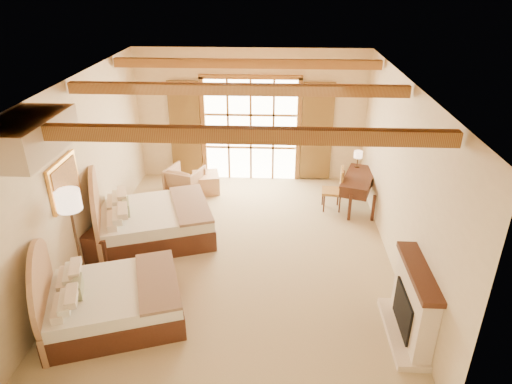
# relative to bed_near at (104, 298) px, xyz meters

# --- Properties ---
(floor) EXTENTS (7.00, 7.00, 0.00)m
(floor) POSITION_rel_bed_near_xyz_m (1.86, 1.88, -0.39)
(floor) COLOR tan
(floor) RESTS_ON ground
(wall_back) EXTENTS (5.50, 0.00, 5.50)m
(wall_back) POSITION_rel_bed_near_xyz_m (1.86, 5.38, 1.21)
(wall_back) COLOR beige
(wall_back) RESTS_ON ground
(wall_left) EXTENTS (0.00, 7.00, 7.00)m
(wall_left) POSITION_rel_bed_near_xyz_m (-0.89, 1.88, 1.21)
(wall_left) COLOR beige
(wall_left) RESTS_ON ground
(wall_right) EXTENTS (0.00, 7.00, 7.00)m
(wall_right) POSITION_rel_bed_near_xyz_m (4.61, 1.88, 1.21)
(wall_right) COLOR beige
(wall_right) RESTS_ON ground
(ceiling) EXTENTS (7.00, 7.00, 0.00)m
(ceiling) POSITION_rel_bed_near_xyz_m (1.86, 1.88, 2.81)
(ceiling) COLOR #AF6432
(ceiling) RESTS_ON ground
(ceiling_beams) EXTENTS (5.39, 4.60, 0.18)m
(ceiling_beams) POSITION_rel_bed_near_xyz_m (1.86, 1.88, 2.69)
(ceiling_beams) COLOR olive
(ceiling_beams) RESTS_ON ceiling
(french_doors) EXTENTS (3.95, 0.08, 2.60)m
(french_doors) POSITION_rel_bed_near_xyz_m (1.86, 5.32, 0.86)
(french_doors) COLOR white
(french_doors) RESTS_ON ground
(fireplace) EXTENTS (0.46, 1.40, 1.16)m
(fireplace) POSITION_rel_bed_near_xyz_m (4.46, -0.12, 0.13)
(fireplace) COLOR beige
(fireplace) RESTS_ON ground
(painting) EXTENTS (0.06, 0.95, 0.75)m
(painting) POSITION_rel_bed_near_xyz_m (-0.84, 1.13, 1.36)
(painting) COLOR gold
(painting) RESTS_ON wall_left
(canopy_valance) EXTENTS (0.70, 1.40, 0.45)m
(canopy_valance) POSITION_rel_bed_near_xyz_m (-0.54, -0.12, 2.56)
(canopy_valance) COLOR beige
(canopy_valance) RESTS_ON ceiling
(bed_near) EXTENTS (2.37, 1.99, 1.28)m
(bed_near) POSITION_rel_bed_near_xyz_m (0.00, 0.00, 0.00)
(bed_near) COLOR #472217
(bed_near) RESTS_ON floor
(bed_far) EXTENTS (2.62, 2.21, 1.40)m
(bed_far) POSITION_rel_bed_near_xyz_m (0.01, 2.33, 0.04)
(bed_far) COLOR #472217
(bed_far) RESTS_ON floor
(nightstand) EXTENTS (0.57, 0.57, 0.58)m
(nightstand) POSITION_rel_bed_near_xyz_m (-0.61, 1.52, -0.10)
(nightstand) COLOR #472217
(nightstand) RESTS_ON floor
(floor_lamp) EXTENTS (0.38, 0.38, 1.78)m
(floor_lamp) POSITION_rel_bed_near_xyz_m (-0.64, 0.75, 1.13)
(floor_lamp) COLOR #3E2C1D
(floor_lamp) RESTS_ON floor
(armchair) EXTENTS (0.96, 0.97, 0.70)m
(armchair) POSITION_rel_bed_near_xyz_m (0.39, 4.28, -0.04)
(armchair) COLOR #9E7551
(armchair) RESTS_ON floor
(ottoman) EXTENTS (0.72, 0.72, 0.44)m
(ottoman) POSITION_rel_bed_near_xyz_m (0.84, 4.50, -0.17)
(ottoman) COLOR tan
(ottoman) RESTS_ON floor
(desk) EXTENTS (0.99, 1.49, 0.74)m
(desk) POSITION_rel_bed_near_xyz_m (4.31, 3.90, 0.01)
(desk) COLOR #472217
(desk) RESTS_ON floor
(desk_chair) EXTENTS (0.47, 0.47, 0.97)m
(desk_chair) POSITION_rel_bed_near_xyz_m (3.75, 3.75, -0.09)
(desk_chair) COLOR #A88539
(desk_chair) RESTS_ON floor
(desk_lamp) EXTENTS (0.19, 0.19, 0.38)m
(desk_lamp) POSITION_rel_bed_near_xyz_m (4.34, 4.41, 0.64)
(desk_lamp) COLOR #3E2C1D
(desk_lamp) RESTS_ON desk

